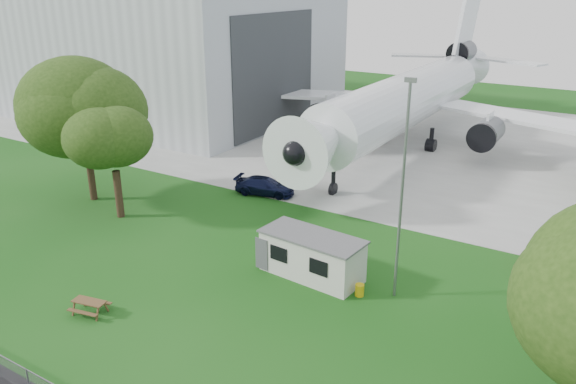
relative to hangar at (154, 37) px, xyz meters
The scene contains 11 objects.
ground 53.16m from the hangar, 43.47° to the right, with size 160.00×160.00×0.00m, color #275E1E.
concrete_apron 39.17m from the hangar, ahead, with size 120.00×46.00×0.03m, color #B7B7B2.
hangar is the anchor object (origin of this frame).
airliner 36.21m from the hangar, ahead, with size 46.36×47.73×17.69m.
site_cabin 51.70m from the hangar, 36.33° to the right, with size 6.86×3.23×2.62m.
picnic_west 52.76m from the hangar, 50.32° to the right, with size 1.80×1.50×0.76m, color brown, non-canonical shape.
lamp_mast 55.06m from the hangar, 32.84° to the right, with size 0.16×0.16×12.00m, color slate.
tree_west_big 34.95m from the hangar, 54.91° to the right, with size 9.26×9.26×12.08m.
tree_west_small 38.88m from the hangar, 50.56° to the right, with size 6.03×6.03×9.20m.
car_ne_sedan 58.47m from the hangar, 23.07° to the right, with size 1.42×4.08×1.35m, color maroon.
car_apron_van 38.32m from the hangar, 33.25° to the right, with size 1.99×4.90×1.42m, color black.
Camera 1 is at (17.45, -20.19, 16.54)m, focal length 35.00 mm.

